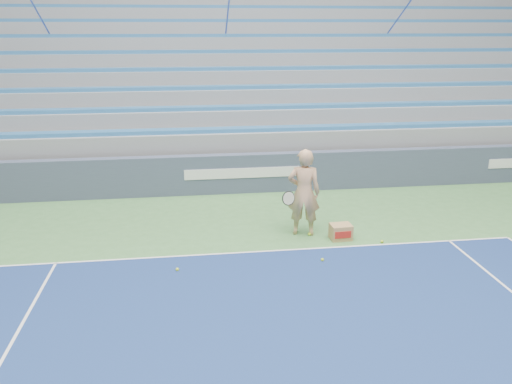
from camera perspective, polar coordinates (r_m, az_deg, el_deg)
sponsor_barrier at (r=13.95m, az=-1.60°, el=2.16°), size 30.00×0.32×1.10m
bleachers at (r=19.20m, az=-3.49°, el=12.10°), size 31.00×9.15×7.30m
tennis_player at (r=10.99m, az=5.48°, el=-0.07°), size 1.01×0.93×1.96m
ball_box at (r=11.11m, az=9.66°, el=-4.51°), size 0.47×0.38×0.34m
tennis_ball_0 at (r=11.15m, az=14.21°, el=-5.50°), size 0.07×0.07×0.07m
tennis_ball_1 at (r=11.25m, az=6.10°, el=-4.81°), size 0.07×0.07×0.07m
tennis_ball_2 at (r=9.75m, az=-8.99°, el=-8.74°), size 0.07×0.07×0.07m
tennis_ball_3 at (r=10.10m, az=7.61°, el=-7.68°), size 0.07×0.07×0.07m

